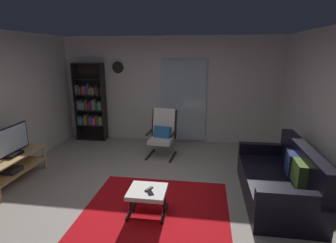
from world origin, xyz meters
The scene contains 13 objects.
ground_plane centered at (0.00, 0.00, 0.00)m, with size 7.02×7.02×0.00m, color #A59A90.
wall_back centered at (0.00, 2.90, 1.30)m, with size 5.60×0.06×2.60m, color silver.
glass_door_panel centered at (0.36, 2.83, 1.05)m, with size 1.10×0.01×2.00m, color silver.
area_rug centered at (0.24, -0.24, 0.00)m, with size 2.08×1.80×0.01m, color red.
tv_stand centered at (-2.34, 0.19, 0.33)m, with size 0.45×1.30×0.50m.
television centered at (-2.34, 0.20, 0.74)m, with size 0.20×0.81×0.52m.
bookshelf_near_tv centered at (-2.02, 2.70, 0.94)m, with size 0.75×0.30×1.96m.
leather_sofa centered at (2.07, 0.29, 0.31)m, with size 0.92×1.88×0.88m.
lounge_armchair centered at (-0.01, 1.85, 0.53)m, with size 0.62×0.70×1.02m.
ottoman centered at (0.14, -0.37, 0.30)m, with size 0.52×0.48×0.37m.
tv_remote centered at (0.16, -0.37, 0.38)m, with size 0.04×0.14×0.02m, color black.
cell_phone centered at (0.20, -0.46, 0.37)m, with size 0.07×0.14×0.01m, color black.
wall_clock centered at (-1.29, 2.82, 1.85)m, with size 0.29×0.03×0.29m.
Camera 1 is at (0.90, -3.63, 2.22)m, focal length 28.44 mm.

